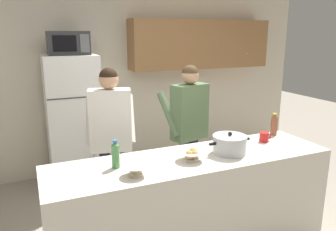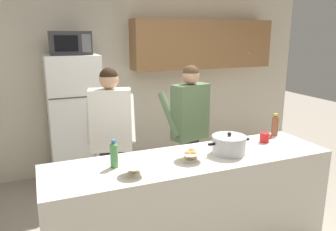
{
  "view_description": "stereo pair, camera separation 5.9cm",
  "coord_description": "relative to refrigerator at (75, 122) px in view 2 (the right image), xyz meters",
  "views": [
    {
      "loc": [
        -1.26,
        -2.37,
        1.96
      ],
      "look_at": [
        0.0,
        0.55,
        1.17
      ],
      "focal_mm": 35.08,
      "sensor_mm": 36.0,
      "label": 1
    },
    {
      "loc": [
        -1.21,
        -2.39,
        1.96
      ],
      "look_at": [
        0.0,
        0.55,
        1.17
      ],
      "focal_mm": 35.08,
      "sensor_mm": 36.0,
      "label": 2
    }
  ],
  "objects": [
    {
      "name": "empty_bowl",
      "position": [
        0.19,
        -2.01,
        0.11
      ],
      "size": [
        0.19,
        0.19,
        0.08
      ],
      "color": "beige",
      "rests_on": "kitchen_island"
    },
    {
      "name": "coffee_mug",
      "position": [
        1.61,
        -1.75,
        0.11
      ],
      "size": [
        0.13,
        0.09,
        0.1
      ],
      "color": "red",
      "rests_on": "kitchen_island"
    },
    {
      "name": "kitchen_island",
      "position": [
        0.76,
        -1.85,
        -0.4
      ],
      "size": [
        2.52,
        0.68,
        0.92
      ],
      "primitive_type": "cube",
      "color": "silver",
      "rests_on": "ground"
    },
    {
      "name": "cooking_pot",
      "position": [
        1.11,
        -1.88,
        0.15
      ],
      "size": [
        0.42,
        0.31,
        0.2
      ],
      "color": "silver",
      "rests_on": "kitchen_island"
    },
    {
      "name": "back_wall_unit",
      "position": [
        1.03,
        0.4,
        0.56
      ],
      "size": [
        6.0,
        0.48,
        2.6
      ],
      "color": "beige",
      "rests_on": "ground"
    },
    {
      "name": "bottle_near_edge",
      "position": [
        1.85,
        -1.6,
        0.18
      ],
      "size": [
        0.07,
        0.07,
        0.24
      ],
      "color": "brown",
      "rests_on": "kitchen_island"
    },
    {
      "name": "bottle_mid_counter",
      "position": [
        0.09,
        -1.8,
        0.17
      ],
      "size": [
        0.06,
        0.06,
        0.23
      ],
      "color": "#4C8C4C",
      "rests_on": "kitchen_island"
    },
    {
      "name": "person_by_sink",
      "position": [
        1.14,
        -1.01,
        0.16
      ],
      "size": [
        0.57,
        0.51,
        1.63
      ],
      "color": "black",
      "rests_on": "ground"
    },
    {
      "name": "microwave",
      "position": [
        0.0,
        -0.02,
        1.0
      ],
      "size": [
        0.48,
        0.37,
        0.28
      ],
      "color": "#2D2D30",
      "rests_on": "refrigerator"
    },
    {
      "name": "bread_bowl",
      "position": [
        0.72,
        -1.9,
        0.11
      ],
      "size": [
        0.23,
        0.23,
        0.1
      ],
      "color": "white",
      "rests_on": "kitchen_island"
    },
    {
      "name": "refrigerator",
      "position": [
        0.0,
        0.0,
        0.0
      ],
      "size": [
        0.64,
        0.68,
        1.72
      ],
      "color": "white",
      "rests_on": "ground"
    },
    {
      "name": "person_near_pot",
      "position": [
        0.24,
        -1.04,
        0.17
      ],
      "size": [
        0.57,
        0.5,
        1.64
      ],
      "color": "black",
      "rests_on": "ground"
    }
  ]
}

